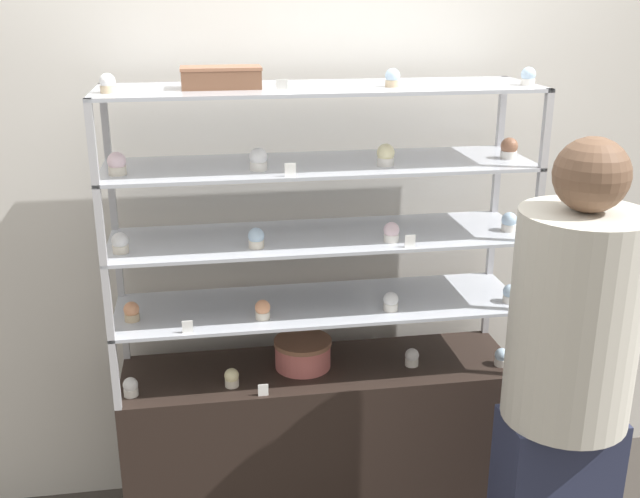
% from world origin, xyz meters
% --- Properties ---
extents(back_wall, '(8.00, 0.05, 2.60)m').
position_xyz_m(back_wall, '(0.00, 0.35, 1.30)').
color(back_wall, silver).
rests_on(back_wall, ground_plane).
extents(display_base, '(1.47, 0.40, 0.69)m').
position_xyz_m(display_base, '(0.00, 0.00, 0.34)').
color(display_base, black).
rests_on(display_base, ground_plane).
extents(display_riser_lower, '(1.47, 0.40, 0.26)m').
position_xyz_m(display_riser_lower, '(0.00, 0.00, 0.93)').
color(display_riser_lower, '#B7B7BC').
rests_on(display_riser_lower, display_base).
extents(display_riser_middle, '(1.47, 0.40, 0.26)m').
position_xyz_m(display_riser_middle, '(0.00, 0.00, 1.19)').
color(display_riser_middle, '#B7B7BC').
rests_on(display_riser_middle, display_riser_lower).
extents(display_riser_upper, '(1.47, 0.40, 0.26)m').
position_xyz_m(display_riser_upper, '(0.00, 0.00, 1.45)').
color(display_riser_upper, '#B7B7BC').
rests_on(display_riser_upper, display_riser_middle).
extents(display_riser_top, '(1.47, 0.40, 0.26)m').
position_xyz_m(display_riser_top, '(0.00, 0.00, 1.72)').
color(display_riser_top, '#B7B7BC').
rests_on(display_riser_top, display_riser_upper).
extents(layer_cake_centerpiece, '(0.22, 0.22, 0.11)m').
position_xyz_m(layer_cake_centerpiece, '(-0.06, 0.01, 0.74)').
color(layer_cake_centerpiece, '#C66660').
rests_on(layer_cake_centerpiece, display_base).
extents(sheet_cake_frosted, '(0.26, 0.13, 0.07)m').
position_xyz_m(sheet_cake_frosted, '(-0.33, -0.01, 1.77)').
color(sheet_cake_frosted, brown).
rests_on(sheet_cake_frosted, display_riser_top).
extents(cupcake_0, '(0.05, 0.05, 0.07)m').
position_xyz_m(cupcake_0, '(-0.69, -0.11, 0.72)').
color(cupcake_0, white).
rests_on(cupcake_0, display_base).
extents(cupcake_1, '(0.05, 0.05, 0.07)m').
position_xyz_m(cupcake_1, '(-0.34, -0.10, 0.72)').
color(cupcake_1, beige).
rests_on(cupcake_1, display_base).
extents(cupcake_2, '(0.05, 0.05, 0.07)m').
position_xyz_m(cupcake_2, '(0.34, -0.05, 0.72)').
color(cupcake_2, white).
rests_on(cupcake_2, display_base).
extents(cupcake_3, '(0.05, 0.05, 0.07)m').
position_xyz_m(cupcake_3, '(0.68, -0.10, 0.72)').
color(cupcake_3, white).
rests_on(cupcake_3, display_base).
extents(price_tag_0, '(0.04, 0.00, 0.04)m').
position_xyz_m(price_tag_0, '(-0.23, -0.18, 0.71)').
color(price_tag_0, white).
rests_on(price_tag_0, display_base).
extents(cupcake_4, '(0.05, 0.05, 0.07)m').
position_xyz_m(cupcake_4, '(-0.67, -0.05, 0.98)').
color(cupcake_4, '#CCB28C').
rests_on(cupcake_4, display_riser_lower).
extents(cupcake_5, '(0.05, 0.05, 0.07)m').
position_xyz_m(cupcake_5, '(-0.22, -0.11, 0.98)').
color(cupcake_5, beige).
rests_on(cupcake_5, display_riser_lower).
extents(cupcake_6, '(0.05, 0.05, 0.07)m').
position_xyz_m(cupcake_6, '(0.24, -0.11, 0.98)').
color(cupcake_6, white).
rests_on(cupcake_6, display_riser_lower).
extents(cupcake_7, '(0.05, 0.05, 0.07)m').
position_xyz_m(cupcake_7, '(0.69, -0.11, 0.98)').
color(cupcake_7, white).
rests_on(cupcake_7, display_riser_lower).
extents(price_tag_1, '(0.04, 0.00, 0.04)m').
position_xyz_m(price_tag_1, '(-0.48, -0.18, 0.97)').
color(price_tag_1, white).
rests_on(price_tag_1, display_riser_lower).
extents(cupcake_8, '(0.06, 0.06, 0.07)m').
position_xyz_m(cupcake_8, '(-0.68, -0.08, 1.24)').
color(cupcake_8, beige).
rests_on(cupcake_8, display_riser_middle).
extents(cupcake_9, '(0.06, 0.06, 0.07)m').
position_xyz_m(cupcake_9, '(-0.23, -0.10, 1.24)').
color(cupcake_9, beige).
rests_on(cupcake_9, display_riser_middle).
extents(cupcake_10, '(0.06, 0.06, 0.07)m').
position_xyz_m(cupcake_10, '(0.23, -0.11, 1.24)').
color(cupcake_10, white).
rests_on(cupcake_10, display_riser_middle).
extents(cupcake_11, '(0.06, 0.06, 0.07)m').
position_xyz_m(cupcake_11, '(0.68, -0.06, 1.24)').
color(cupcake_11, white).
rests_on(cupcake_11, display_riser_middle).
extents(price_tag_2, '(0.04, 0.00, 0.04)m').
position_xyz_m(price_tag_2, '(0.28, -0.18, 1.23)').
color(price_tag_2, white).
rests_on(price_tag_2, display_riser_middle).
extents(cupcake_12, '(0.06, 0.06, 0.07)m').
position_xyz_m(cupcake_12, '(-0.67, -0.07, 1.51)').
color(cupcake_12, beige).
rests_on(cupcake_12, display_riser_upper).
extents(cupcake_13, '(0.06, 0.06, 0.07)m').
position_xyz_m(cupcake_13, '(-0.22, -0.07, 1.51)').
color(cupcake_13, white).
rests_on(cupcake_13, display_riser_upper).
extents(cupcake_14, '(0.06, 0.06, 0.07)m').
position_xyz_m(cupcake_14, '(0.21, -0.07, 1.51)').
color(cupcake_14, white).
rests_on(cupcake_14, display_riser_upper).
extents(cupcake_15, '(0.06, 0.06, 0.07)m').
position_xyz_m(cupcake_15, '(0.67, -0.03, 1.51)').
color(cupcake_15, white).
rests_on(cupcake_15, display_riser_upper).
extents(price_tag_3, '(0.04, 0.00, 0.04)m').
position_xyz_m(price_tag_3, '(-0.13, -0.18, 1.49)').
color(price_tag_3, white).
rests_on(price_tag_3, display_riser_upper).
extents(cupcake_16, '(0.05, 0.05, 0.06)m').
position_xyz_m(cupcake_16, '(-0.68, -0.07, 1.76)').
color(cupcake_16, '#CCB28C').
rests_on(cupcake_16, display_riser_top).
extents(cupcake_17, '(0.05, 0.05, 0.06)m').
position_xyz_m(cupcake_17, '(0.23, -0.06, 1.76)').
color(cupcake_17, '#CCB28C').
rests_on(cupcake_17, display_riser_top).
extents(cupcake_18, '(0.05, 0.05, 0.06)m').
position_xyz_m(cupcake_18, '(0.69, -0.09, 1.76)').
color(cupcake_18, white).
rests_on(cupcake_18, display_riser_top).
extents(price_tag_4, '(0.04, 0.00, 0.04)m').
position_xyz_m(price_tag_4, '(-0.15, -0.18, 1.75)').
color(price_tag_4, white).
rests_on(price_tag_4, display_riser_top).
extents(customer_figure, '(0.39, 0.39, 1.65)m').
position_xyz_m(customer_figure, '(0.68, -0.59, 0.88)').
color(customer_figure, '#282D47').
rests_on(customer_figure, ground_plane).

